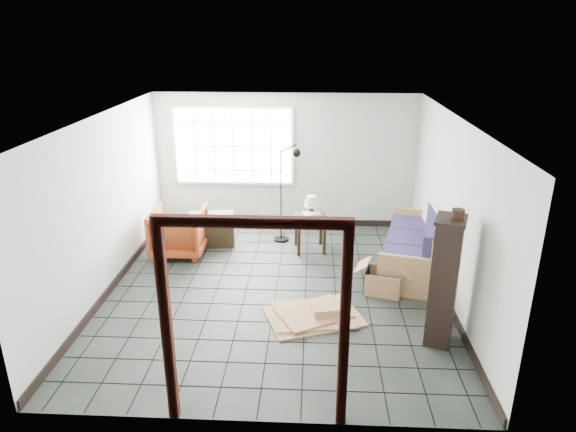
# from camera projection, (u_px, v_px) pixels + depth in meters

# --- Properties ---
(ground) EXTENTS (5.50, 5.50, 0.00)m
(ground) POSITION_uv_depth(u_px,v_px,m) (276.00, 290.00, 7.77)
(ground) COLOR black
(ground) RESTS_ON ground
(room_shell) EXTENTS (5.02, 5.52, 2.61)m
(room_shell) POSITION_uv_depth(u_px,v_px,m) (275.00, 183.00, 7.21)
(room_shell) COLOR silver
(room_shell) RESTS_ON ground
(window_panel) EXTENTS (2.32, 0.08, 1.52)m
(window_panel) POSITION_uv_depth(u_px,v_px,m) (233.00, 146.00, 9.79)
(window_panel) COLOR silver
(window_panel) RESTS_ON ground
(doorway_trim) EXTENTS (1.80, 0.08, 2.20)m
(doorway_trim) POSITION_uv_depth(u_px,v_px,m) (254.00, 299.00, 4.76)
(doorway_trim) COLOR #36120C
(doorway_trim) RESTS_ON ground
(futon_sofa) EXTENTS (1.31, 2.30, 0.96)m
(futon_sofa) POSITION_uv_depth(u_px,v_px,m) (415.00, 248.00, 8.39)
(futon_sofa) COLOR #A7824B
(futon_sofa) RESTS_ON ground
(armchair) EXTENTS (0.88, 0.82, 0.91)m
(armchair) POSITION_uv_depth(u_px,v_px,m) (179.00, 229.00, 8.87)
(armchair) COLOR maroon
(armchair) RESTS_ON ground
(side_table) EXTENTS (0.63, 0.63, 0.61)m
(side_table) POSITION_uv_depth(u_px,v_px,m) (310.00, 223.00, 9.00)
(side_table) COLOR black
(side_table) RESTS_ON ground
(table_lamp) EXTENTS (0.24, 0.24, 0.37)m
(table_lamp) POSITION_uv_depth(u_px,v_px,m) (311.00, 202.00, 8.92)
(table_lamp) COLOR black
(table_lamp) RESTS_ON side_table
(projector) EXTENTS (0.34, 0.31, 0.10)m
(projector) POSITION_uv_depth(u_px,v_px,m) (312.00, 216.00, 8.90)
(projector) COLOR silver
(projector) RESTS_ON side_table
(floor_lamp) EXTENTS (0.53, 0.33, 1.83)m
(floor_lamp) POSITION_uv_depth(u_px,v_px,m) (288.00, 191.00, 9.21)
(floor_lamp) COLOR black
(floor_lamp) RESTS_ON ground
(console_shelf) EXTENTS (0.83, 0.41, 0.62)m
(console_shelf) POSITION_uv_depth(u_px,v_px,m) (212.00, 229.00, 9.24)
(console_shelf) COLOR black
(console_shelf) RESTS_ON ground
(tall_shelf) EXTENTS (0.48, 0.54, 1.67)m
(tall_shelf) POSITION_uv_depth(u_px,v_px,m) (444.00, 281.00, 6.24)
(tall_shelf) COLOR black
(tall_shelf) RESTS_ON ground
(pot) EXTENTS (0.18, 0.18, 0.11)m
(pot) POSITION_uv_depth(u_px,v_px,m) (458.00, 214.00, 5.92)
(pot) COLOR black
(pot) RESTS_ON tall_shelf
(open_box) EXTENTS (0.92, 0.62, 0.48)m
(open_box) POSITION_uv_depth(u_px,v_px,m) (384.00, 282.00, 7.66)
(open_box) COLOR #A16C4E
(open_box) RESTS_ON ground
(cardboard_pile) EXTENTS (1.47, 1.26, 0.18)m
(cardboard_pile) POSITION_uv_depth(u_px,v_px,m) (315.00, 314.00, 7.04)
(cardboard_pile) COLOR #A16C4E
(cardboard_pile) RESTS_ON ground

